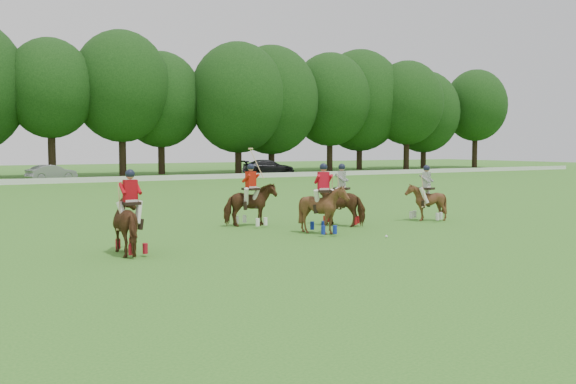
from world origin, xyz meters
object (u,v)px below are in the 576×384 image
car_right (269,167)px  polo_stripe_a (342,203)px  polo_red_b (251,204)px  polo_red_c (323,209)px  polo_ball (386,236)px  polo_red_a (131,224)px  polo_stripe_b (426,201)px  car_mid (52,173)px

car_right → polo_stripe_a: size_ratio=2.31×
polo_red_b → polo_red_c: polo_red_b is taller
polo_ball → polo_red_c: bearing=125.9°
polo_red_a → polo_red_b: 6.69m
polo_stripe_b → polo_ball: size_ratio=24.51×
car_mid → polo_ball: 41.04m
car_mid → polo_red_b: polo_red_b is taller
polo_stripe_a → polo_stripe_b: polo_stripe_a is taller
polo_stripe_b → polo_red_b: bearing=164.4°
car_mid → polo_stripe_b: bearing=174.0°
polo_red_a → polo_red_b: bearing=34.0°
car_mid → polo_red_c: 39.19m
polo_red_c → polo_stripe_b: size_ratio=1.08×
polo_red_c → polo_stripe_a: (1.85, 1.61, -0.03)m
car_mid → polo_red_c: size_ratio=1.72×
polo_red_b → polo_ball: 5.46m
polo_red_c → polo_red_a: bearing=-174.0°
car_right → polo_stripe_b: size_ratio=2.41×
car_mid → polo_red_b: 36.11m
polo_stripe_a → car_right: bearing=65.6°
polo_red_b → polo_stripe_a: polo_red_b is taller
polo_stripe_b → polo_ball: (-4.30, -2.91, -0.74)m
car_right → polo_red_c: bearing=165.5°
polo_red_c → polo_red_b: bearing=111.6°
car_right → polo_ball: size_ratio=59.15×
polo_red_b → polo_red_c: bearing=-68.4°
polo_red_a → polo_ball: polo_red_a is taller
car_mid → car_right: size_ratio=0.77×
car_right → polo_red_b: polo_red_b is taller
polo_stripe_a → polo_stripe_b: bearing=-7.0°
car_right → polo_stripe_b: 40.26m
car_right → polo_red_a: (-25.65, -39.85, 0.07)m
polo_stripe_a → polo_ball: (-0.57, -3.37, -0.79)m
polo_red_a → polo_stripe_a: (8.60, 2.31, -0.01)m
car_mid → polo_ball: size_ratio=45.38×
car_right → polo_red_c: (-18.90, -39.14, 0.09)m
polo_ball → car_mid: bearing=94.6°
polo_red_a → polo_red_c: 6.78m
car_mid → polo_stripe_a: size_ratio=1.78×
polo_ball → polo_red_a: bearing=172.5°
car_mid → car_right: 20.92m
polo_red_c → polo_ball: size_ratio=26.41×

